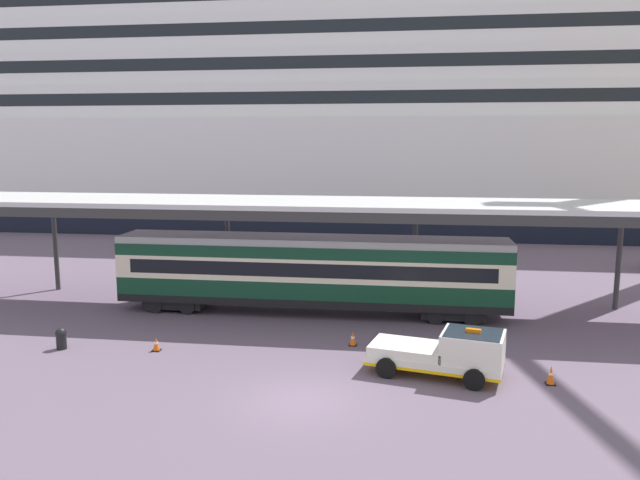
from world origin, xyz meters
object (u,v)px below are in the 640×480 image
cruise_ship (249,110)px  service_truck (448,352)px  traffic_cone_far (353,339)px  quay_bollard (61,338)px  train_carriage (311,271)px  traffic_cone_mid (156,344)px  traffic_cone_near (551,375)px

cruise_ship → service_truck: (19.50, -45.57, -11.47)m
traffic_cone_far → quay_bollard: quay_bollard is taller
train_carriage → quay_bollard: train_carriage is taller
service_truck → traffic_cone_mid: service_truck is taller
train_carriage → service_truck: (6.63, -8.09, -1.31)m
traffic_cone_mid → service_truck: bearing=-5.7°
train_carriage → traffic_cone_far: 5.94m
traffic_cone_far → service_truck: bearing=-38.5°
quay_bollard → traffic_cone_mid: bearing=4.6°
traffic_cone_near → service_truck: bearing=175.5°
service_truck → traffic_cone_mid: size_ratio=9.12×
train_carriage → traffic_cone_near: (10.43, -8.38, -1.94)m
service_truck → traffic_cone_far: (-3.97, 3.16, -0.67)m
traffic_cone_mid → traffic_cone_far: size_ratio=0.94×
cruise_ship → service_truck: 50.87m
service_truck → cruise_ship: bearing=113.2°
train_carriage → traffic_cone_mid: 9.19m
train_carriage → traffic_cone_far: train_carriage is taller
service_truck → traffic_cone_far: bearing=141.5°
traffic_cone_mid → quay_bollard: quay_bollard is taller
traffic_cone_mid → traffic_cone_far: bearing=12.8°
cruise_ship → traffic_cone_mid: bearing=-80.9°
cruise_ship → traffic_cone_mid: 46.51m
cruise_ship → train_carriage: cruise_ship is taller
cruise_ship → quay_bollard: (2.84, -44.67, -11.94)m
cruise_ship → train_carriage: 40.91m
cruise_ship → traffic_cone_near: cruise_ship is taller
cruise_ship → service_truck: size_ratio=25.07×
train_carriage → traffic_cone_mid: train_carriage is taller
traffic_cone_near → train_carriage: bearing=141.2°
traffic_cone_near → traffic_cone_far: bearing=156.1°
traffic_cone_mid → quay_bollard: size_ratio=0.63×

